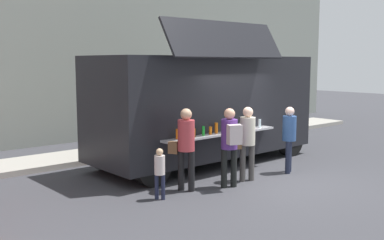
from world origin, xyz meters
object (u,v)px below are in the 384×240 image
Objects in this scene: customer_extra_browsing at (289,134)px; food_truck_main at (205,105)px; customer_rear_waiting at (185,142)px; customer_mid_with_backpack at (230,140)px; trash_bin at (242,123)px; child_near_queue at (160,169)px; customer_front_ordering at (247,137)px.

food_truck_main is at bearing -9.38° from customer_extra_browsing.
food_truck_main reaches higher than customer_extra_browsing.
customer_rear_waiting is at bearing -141.57° from food_truck_main.
customer_rear_waiting is at bearing 84.30° from customer_mid_with_backpack.
customer_rear_waiting reaches higher than customer_extra_browsing.
trash_bin is 8.14m from child_near_queue.
customer_extra_browsing is 3.85m from child_near_queue.
customer_front_ordering is (-0.57, -2.09, -0.57)m from food_truck_main.
customer_extra_browsing is (2.13, 0.03, -0.09)m from customer_mid_with_backpack.
child_near_queue reaches higher than trash_bin.
food_truck_main is 2.64m from customer_mid_with_backpack.
food_truck_main is 2.45m from customer_extra_browsing.
customer_extra_browsing is 1.58× the size of child_near_queue.
child_near_queue is (-3.83, 0.27, -0.37)m from customer_extra_browsing.
customer_rear_waiting is at bearing -22.44° from child_near_queue.
child_near_queue is (-2.99, -1.94, -0.97)m from food_truck_main.
customer_mid_with_backpack is 1.68× the size of child_near_queue.
customer_front_ordering reaches higher than trash_bin.
trash_bin is 0.58× the size of customer_mid_with_backpack.
child_near_queue is at bearing -148.39° from trash_bin.
customer_front_ordering is (-4.51, -4.41, 0.52)m from trash_bin.
food_truck_main is 2.87m from customer_rear_waiting.
customer_mid_with_backpack is at bearing 60.62° from customer_extra_browsing.
trash_bin is 0.59× the size of customer_front_ordering.
food_truck_main is 3.69m from child_near_queue.
food_truck_main is at bearing 5.40° from customer_front_ordering.
child_near_queue is (-0.80, -0.16, -0.44)m from customer_rear_waiting.
customer_extra_browsing is at bearing -74.69° from customer_front_ordering.
trash_bin is 0.97× the size of child_near_queue.
food_truck_main is 4.70m from trash_bin.
customer_mid_with_backpack is at bearing -120.71° from food_truck_main.
customer_mid_with_backpack reaches higher than child_near_queue.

